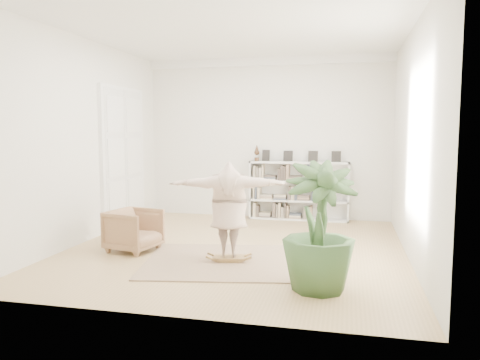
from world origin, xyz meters
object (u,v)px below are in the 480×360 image
at_px(bookshelf, 298,191).
at_px(rocker_board, 229,258).
at_px(armchair, 134,230).
at_px(person, 229,207).
at_px(houseplant, 319,227).

distance_m(bookshelf, rocker_board, 3.74).
bearing_deg(armchair, rocker_board, -87.05).
height_order(bookshelf, rocker_board, bookshelf).
relative_size(person, houseplant, 1.10).
xyz_separation_m(rocker_board, person, (-0.00, -0.00, 0.77)).
xyz_separation_m(armchair, rocker_board, (1.69, -0.29, -0.28)).
bearing_deg(bookshelf, houseplant, -81.07).
relative_size(armchair, person, 0.43).
height_order(armchair, person, person).
height_order(rocker_board, person, person).
bearing_deg(person, bookshelf, -110.51).
bearing_deg(rocker_board, person, -114.13).
relative_size(armchair, rocker_board, 1.49).
distance_m(bookshelf, houseplant, 4.68).
bearing_deg(houseplant, bookshelf, 98.93).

